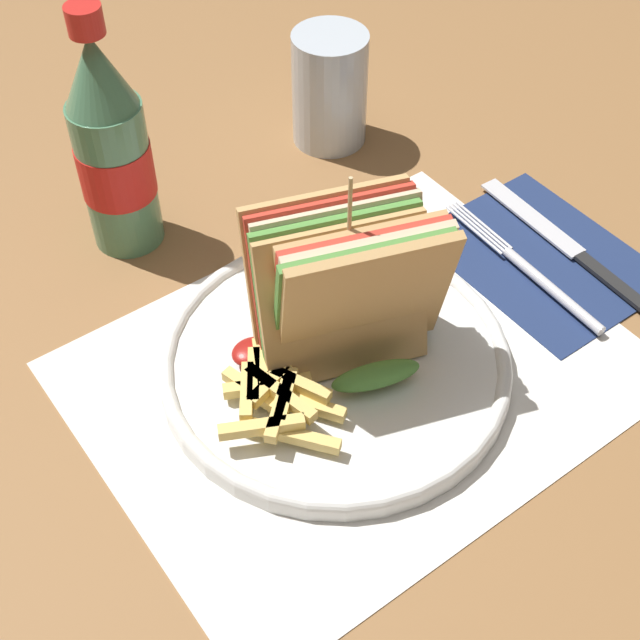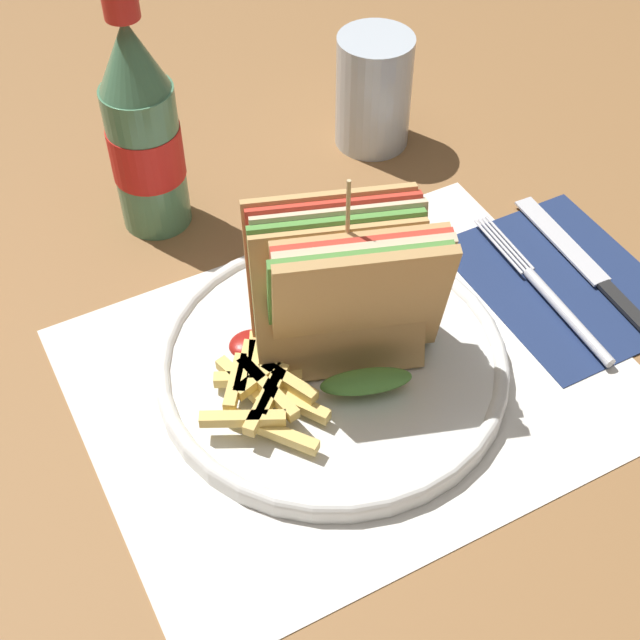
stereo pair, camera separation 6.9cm
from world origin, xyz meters
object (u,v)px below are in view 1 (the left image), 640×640
at_px(glass_near, 330,96).
at_px(coke_bottle_near, 112,149).
at_px(plate_main, 335,361).
at_px(fork, 536,276).
at_px(club_sandwich, 350,291).
at_px(knife, 565,244).

bearing_deg(glass_near, coke_bottle_near, -176.84).
distance_m(plate_main, coke_bottle_near, 0.26).
height_order(plate_main, fork, plate_main).
relative_size(club_sandwich, coke_bottle_near, 0.75).
xyz_separation_m(plate_main, glass_near, (0.18, 0.25, 0.04)).
distance_m(club_sandwich, knife, 0.25).
relative_size(plate_main, knife, 1.36).
height_order(knife, coke_bottle_near, coke_bottle_near).
height_order(coke_bottle_near, glass_near, coke_bottle_near).
xyz_separation_m(knife, glass_near, (-0.07, 0.26, 0.04)).
bearing_deg(knife, club_sandwich, 179.79).
distance_m(knife, glass_near, 0.27).
distance_m(fork, knife, 0.06).
xyz_separation_m(fork, knife, (0.05, 0.02, -0.00)).
bearing_deg(knife, coke_bottle_near, 143.73).
relative_size(knife, glass_near, 1.77).
relative_size(plate_main, club_sandwich, 1.64).
bearing_deg(knife, fork, -160.61).
bearing_deg(coke_bottle_near, club_sandwich, -73.48).
relative_size(plate_main, coke_bottle_near, 1.23).
bearing_deg(plate_main, club_sandwich, 5.87).
bearing_deg(club_sandwich, knife, -2.74).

